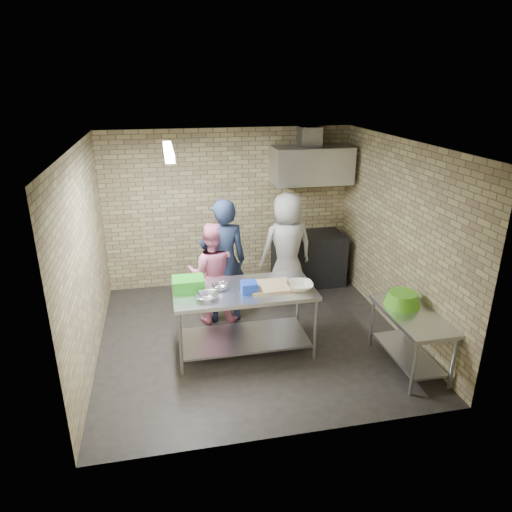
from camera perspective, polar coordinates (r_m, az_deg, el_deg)
The scene contains 25 objects.
floor at distance 6.72m, azimuth -0.50°, elevation -9.86°, with size 4.20×4.20×0.00m, color black.
ceiling at distance 5.81m, azimuth -0.58°, elevation 13.61°, with size 4.20×4.20×0.00m, color black.
back_wall at distance 8.02m, azimuth -3.33°, elevation 5.83°, with size 4.20×0.06×2.70m, color tan.
front_wall at distance 4.36m, azimuth 4.63°, elevation -7.86°, with size 4.20×0.06×2.70m, color tan.
left_wall at distance 6.11m, azimuth -20.22°, elevation -0.42°, with size 0.06×4.00×2.70m, color tan.
right_wall at distance 6.84m, azimuth 17.01°, elevation 2.20°, with size 0.06×4.00×2.70m, color tan.
prep_table at distance 6.21m, azimuth -1.46°, elevation -7.84°, with size 1.81×0.91×0.91m, color silver.
side_counter at distance 6.22m, azimuth 18.33°, elevation -9.78°, with size 0.60×1.20×0.75m, color silver.
stove at distance 8.27m, azimuth 6.45°, elevation -0.35°, with size 1.20×0.70×0.90m, color black.
range_hood at distance 7.87m, azimuth 6.83°, elevation 11.03°, with size 1.30×0.60×0.60m, color silver.
hood_duct at distance 7.95m, azimuth 6.63°, elevation 14.42°, with size 0.35×0.30×0.30m, color #A5A8AD.
wall_shelf at distance 8.18m, azimuth 8.39°, elevation 10.05°, with size 0.80×0.20×0.04m, color #3F2B19.
fluorescent_fixture at distance 5.71m, azimuth -10.71°, elevation 12.52°, with size 0.10×1.25×0.08m, color white.
green_crate at distance 6.01m, azimuth -8.31°, elevation -3.41°, with size 0.40×0.30×0.16m, color #259C1C.
blue_tub at distance 5.89m, azimuth -0.86°, elevation -3.84°, with size 0.20×0.20×0.13m, color #1739B2.
cutting_board at distance 6.04m, azimuth 1.80°, elevation -3.71°, with size 0.55×0.42×0.03m, color tan.
mixing_bowl_a at distance 5.75m, azimuth -6.08°, elevation -4.98°, with size 0.28×0.28×0.07m, color silver.
mixing_bowl_b at distance 5.99m, azimuth -4.42°, elevation -3.79°, with size 0.22×0.22×0.07m, color silver.
ceramic_bowl at distance 6.00m, azimuth 5.35°, elevation -3.68°, with size 0.35×0.35×0.09m, color beige.
green_basin at distance 6.19m, azimuth 17.54°, elevation -5.02°, with size 0.46×0.46×0.17m, color #59C626, non-canonical shape.
bottle_red at distance 8.08m, azimuth 6.73°, elevation 10.79°, with size 0.07×0.07×0.18m, color #B22619.
bottle_green at distance 8.21m, azimuth 9.42°, elevation 10.72°, with size 0.06×0.06×0.15m, color green.
man_navy at distance 6.78m, azimuth -4.02°, elevation -0.72°, with size 0.69×0.45×1.89m, color #141932.
woman_pink at distance 6.84m, azimuth -5.38°, elevation -2.14°, with size 0.75×0.58×1.54m, color pink.
woman_white at distance 7.48m, azimuth 3.81°, elevation 1.01°, with size 0.87×0.57×1.79m, color silver.
Camera 1 is at (-1.11, -5.65, 3.46)m, focal length 32.58 mm.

